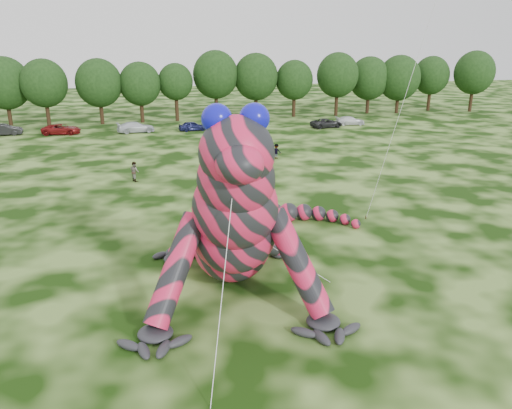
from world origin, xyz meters
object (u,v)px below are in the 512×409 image
Objects in this scene: tree_12 at (294,89)px; tree_13 at (337,84)px; tree_16 at (431,84)px; spectator_2 at (276,151)px; car_4 at (193,126)px; spectator_1 at (135,171)px; inflatable_gecko at (229,186)px; tree_10 at (216,85)px; car_6 at (326,123)px; tree_7 at (100,92)px; tree_5 at (6,91)px; car_2 at (61,129)px; tree_14 at (369,85)px; car_7 at (350,121)px; tree_6 at (45,93)px; car_3 at (136,127)px; tree_15 at (399,84)px; spectator_5 at (242,182)px; car_1 at (4,130)px; tree_11 at (256,86)px; car_5 at (244,123)px; tree_9 at (176,92)px.

tree_13 is (7.12, -0.61, 0.58)m from tree_12.
tree_16 is 6.02× the size of spectator_2.
spectator_1 reaches higher than car_4.
tree_16 is (45.73, 56.27, -0.07)m from inflatable_gecko.
car_6 is (13.95, -12.46, -4.61)m from tree_10.
spectator_1 is (4.79, -33.98, -3.86)m from tree_7.
car_2 is (8.33, -9.62, -4.21)m from tree_5.
tree_13 is at bearing -165.85° from tree_14.
car_7 is (35.66, -9.27, -4.11)m from tree_7.
tree_10 reaches higher than tree_13.
car_3 is at bearing -34.81° from tree_6.
spectator_1 is at bearing -70.09° from tree_6.
tree_13 is 33.94m from spectator_2.
car_7 is (-7.88, -11.18, -4.08)m from tree_14.
tree_15 reaches higher than inflatable_gecko.
tree_7 is at bearing -25.99° from spectator_2.
car_6 is 1.07× the size of car_7.
car_7 is at bearing -97.17° from car_4.
spectator_1 is (-0.08, -25.28, 0.16)m from car_3.
tree_16 reaches higher than spectator_2.
car_2 is (-60.24, -10.55, -4.00)m from tree_16.
tree_7 is 0.94× the size of tree_13.
tree_13 is at bearing 119.08° from spectator_5.
tree_12 is at bearing -82.76° from car_1.
tree_7 is 1.92× the size of car_2.
inflatable_gecko is at bearing -97.88° from tree_10.
tree_16 is at bearing 2.13° from tree_11.
car_1 is (-21.74, 46.60, -4.01)m from inflatable_gecko.
car_3 is 2.81× the size of spectator_1.
tree_15 is at bearing -88.38° from car_3.
car_4 is 0.89× the size of car_7.
tree_11 is at bearing -3.44° from tree_10.
spectator_2 is (-17.93, -28.49, -4.29)m from tree_13.
car_3 is at bearing 101.85° from inflatable_gecko.
car_5 is 32.03m from spectator_5.
car_5 is (31.96, -0.84, -0.10)m from car_1.
tree_12 is (43.14, -0.70, -0.41)m from tree_5.
tree_10 is at bearing 62.81° from car_7.
tree_7 is (13.04, -1.63, -0.16)m from tree_5.
inflatable_gecko is 45.44m from car_3.
tree_9 is at bearing 51.80° from car_6.
tree_6 is 1.01× the size of tree_14.
tree_11 is 6.13× the size of spectator_5.
tree_6 is 22.28m from car_4.
tree_6 reaches higher than car_7.
tree_9 is at bearing -168.98° from tree_10.
tree_10 is 2.28× the size of car_6.
car_4 is (25.54, -10.74, -4.25)m from tree_5.
tree_16 is 5.71× the size of spectator_5.
tree_10 is 24.67m from car_2.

